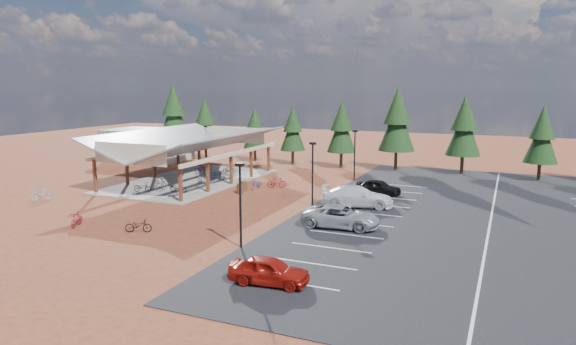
{
  "coord_description": "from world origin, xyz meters",
  "views": [
    {
      "loc": [
        19.42,
        -36.01,
        9.64
      ],
      "look_at": [
        1.56,
        4.95,
        2.0
      ],
      "focal_mm": 32.0,
      "sensor_mm": 36.0,
      "label": 1
    }
  ],
  "objects_px": {
    "bike_7": "(229,170)",
    "car_4": "(379,187)",
    "bike_0": "(142,187)",
    "bike_2": "(202,170)",
    "car_0": "(269,270)",
    "bike_12": "(138,226)",
    "trash_bin_0": "(240,189)",
    "outbuilding": "(149,144)",
    "bike_14": "(256,184)",
    "bike_9": "(42,194)",
    "bike_15": "(277,182)",
    "trash_bin_1": "(244,186)",
    "car_2": "(341,217)",
    "bike_11": "(77,219)",
    "car_3": "(357,196)",
    "bike_1": "(160,182)",
    "bike_pavilion": "(191,144)",
    "bike_5": "(203,180)",
    "lamp_post_0": "(240,199)",
    "bike_6": "(217,174)",
    "lamp_post_1": "(313,169)",
    "bike_4": "(178,188)",
    "lamp_post_2": "(355,152)",
    "bike_3": "(205,165)"
  },
  "relations": [
    {
      "from": "outbuilding",
      "to": "trash_bin_0",
      "type": "distance_m",
      "value": 25.85
    },
    {
      "from": "bike_15",
      "to": "car_0",
      "type": "xyz_separation_m",
      "value": [
        9.67,
        -21.82,
        0.19
      ]
    },
    {
      "from": "bike_pavilion",
      "to": "bike_14",
      "type": "bearing_deg",
      "value": -7.33
    },
    {
      "from": "trash_bin_0",
      "to": "bike_7",
      "type": "relative_size",
      "value": 0.58
    },
    {
      "from": "bike_1",
      "to": "bike_5",
      "type": "xyz_separation_m",
      "value": [
        3.21,
        2.52,
        -0.03
      ]
    },
    {
      "from": "trash_bin_1",
      "to": "bike_pavilion",
      "type": "bearing_deg",
      "value": 162.95
    },
    {
      "from": "bike_6",
      "to": "bike_7",
      "type": "bearing_deg",
      "value": 15.66
    },
    {
      "from": "lamp_post_1",
      "to": "bike_4",
      "type": "xyz_separation_m",
      "value": [
        -12.71,
        -0.52,
        -2.46
      ]
    },
    {
      "from": "outbuilding",
      "to": "lamp_post_1",
      "type": "height_order",
      "value": "lamp_post_1"
    },
    {
      "from": "car_2",
      "to": "car_3",
      "type": "relative_size",
      "value": 0.94
    },
    {
      "from": "bike_11",
      "to": "bike_14",
      "type": "relative_size",
      "value": 1.01
    },
    {
      "from": "bike_6",
      "to": "bike_9",
      "type": "height_order",
      "value": "bike_6"
    },
    {
      "from": "trash_bin_1",
      "to": "bike_5",
      "type": "distance_m",
      "value": 4.9
    },
    {
      "from": "bike_7",
      "to": "car_4",
      "type": "distance_m",
      "value": 17.8
    },
    {
      "from": "bike_11",
      "to": "bike_15",
      "type": "distance_m",
      "value": 19.06
    },
    {
      "from": "bike_0",
      "to": "bike_4",
      "type": "height_order",
      "value": "bike_0"
    },
    {
      "from": "lamp_post_1",
      "to": "bike_7",
      "type": "xyz_separation_m",
      "value": [
        -13.38,
        9.81,
        -2.41
      ]
    },
    {
      "from": "car_0",
      "to": "bike_12",
      "type": "bearing_deg",
      "value": 62.67
    },
    {
      "from": "bike_4",
      "to": "bike_14",
      "type": "height_order",
      "value": "bike_4"
    },
    {
      "from": "trash_bin_1",
      "to": "bike_3",
      "type": "bearing_deg",
      "value": 139.22
    },
    {
      "from": "lamp_post_1",
      "to": "bike_9",
      "type": "xyz_separation_m",
      "value": [
        -21.69,
        -7.42,
        -2.44
      ]
    },
    {
      "from": "outbuilding",
      "to": "bike_14",
      "type": "distance_m",
      "value": 24.96
    },
    {
      "from": "trash_bin_0",
      "to": "outbuilding",
      "type": "bearing_deg",
      "value": 146.15
    },
    {
      "from": "bike_1",
      "to": "bike_5",
      "type": "distance_m",
      "value": 4.08
    },
    {
      "from": "bike_5",
      "to": "car_2",
      "type": "bearing_deg",
      "value": -109.02
    },
    {
      "from": "bike_0",
      "to": "car_0",
      "type": "xyz_separation_m",
      "value": [
        19.86,
        -14.89,
        0.17
      ]
    },
    {
      "from": "bike_9",
      "to": "bike_12",
      "type": "xyz_separation_m",
      "value": [
        13.91,
        -4.45,
        -0.07
      ]
    },
    {
      "from": "lamp_post_1",
      "to": "bike_12",
      "type": "bearing_deg",
      "value": -123.23
    },
    {
      "from": "bike_11",
      "to": "bike_0",
      "type": "bearing_deg",
      "value": 84.26
    },
    {
      "from": "trash_bin_0",
      "to": "bike_1",
      "type": "height_order",
      "value": "bike_1"
    },
    {
      "from": "bike_0",
      "to": "bike_7",
      "type": "distance_m",
      "value": 11.71
    },
    {
      "from": "bike_0",
      "to": "car_4",
      "type": "bearing_deg",
      "value": -76.56
    },
    {
      "from": "lamp_post_2",
      "to": "bike_2",
      "type": "relative_size",
      "value": 2.95
    },
    {
      "from": "bike_pavilion",
      "to": "lamp_post_2",
      "type": "distance_m",
      "value": 16.57
    },
    {
      "from": "lamp_post_0",
      "to": "outbuilding",
      "type": "bearing_deg",
      "value": 136.01
    },
    {
      "from": "bike_5",
      "to": "bike_6",
      "type": "distance_m",
      "value": 3.16
    },
    {
      "from": "lamp_post_2",
      "to": "bike_4",
      "type": "height_order",
      "value": "lamp_post_2"
    },
    {
      "from": "bike_11",
      "to": "car_3",
      "type": "bearing_deg",
      "value": 17.4
    },
    {
      "from": "bike_2",
      "to": "bike_14",
      "type": "xyz_separation_m",
      "value": [
        8.89,
        -4.44,
        -0.11
      ]
    },
    {
      "from": "trash_bin_0",
      "to": "bike_14",
      "type": "height_order",
      "value": "trash_bin_0"
    },
    {
      "from": "bike_9",
      "to": "bike_15",
      "type": "distance_m",
      "value": 20.49
    },
    {
      "from": "lamp_post_2",
      "to": "car_4",
      "type": "xyz_separation_m",
      "value": [
        4.0,
        -6.04,
        -2.26
      ]
    },
    {
      "from": "bike_12",
      "to": "trash_bin_1",
      "type": "bearing_deg",
      "value": -23.09
    },
    {
      "from": "lamp_post_0",
      "to": "bike_4",
      "type": "bearing_deg",
      "value": 137.92
    },
    {
      "from": "bike_0",
      "to": "bike_2",
      "type": "bearing_deg",
      "value": -6.15
    },
    {
      "from": "bike_9",
      "to": "car_0",
      "type": "relative_size",
      "value": 0.44
    },
    {
      "from": "bike_9",
      "to": "bike_15",
      "type": "xyz_separation_m",
      "value": [
        16.07,
        12.7,
        0.0
      ]
    },
    {
      "from": "trash_bin_1",
      "to": "car_0",
      "type": "xyz_separation_m",
      "value": [
        11.84,
        -19.33,
        0.27
      ]
    },
    {
      "from": "bike_6",
      "to": "bike_14",
      "type": "relative_size",
      "value": 1.09
    },
    {
      "from": "car_2",
      "to": "bike_0",
      "type": "bearing_deg",
      "value": 74.79
    }
  ]
}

